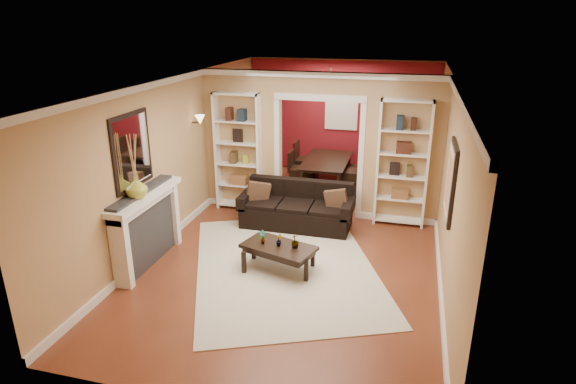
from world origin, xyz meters
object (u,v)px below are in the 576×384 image
(coffee_table, at_px, (279,258))
(bookshelf_right, at_px, (402,164))
(bookshelf_left, at_px, (238,152))
(sofa, at_px, (297,206))
(fireplace, at_px, (149,229))
(dining_table, at_px, (328,173))

(coffee_table, bearing_deg, bookshelf_right, 70.61)
(coffee_table, bearing_deg, bookshelf_left, 139.94)
(bookshelf_left, relative_size, bookshelf_right, 1.00)
(coffee_table, xyz_separation_m, bookshelf_right, (1.67, 2.24, 0.95))
(sofa, xyz_separation_m, coffee_table, (0.13, -1.66, -0.20))
(bookshelf_left, height_order, fireplace, bookshelf_left)
(sofa, relative_size, coffee_table, 1.91)
(coffee_table, height_order, bookshelf_left, bookshelf_left)
(fireplace, bearing_deg, sofa, 46.60)
(bookshelf_left, distance_m, dining_table, 2.44)
(bookshelf_right, distance_m, fireplace, 4.47)
(fireplace, distance_m, dining_table, 4.75)
(fireplace, relative_size, dining_table, 0.97)
(bookshelf_right, distance_m, dining_table, 2.55)
(fireplace, bearing_deg, bookshelf_left, 77.95)
(dining_table, bearing_deg, coffee_table, 179.60)
(sofa, relative_size, bookshelf_left, 0.89)
(bookshelf_left, bearing_deg, bookshelf_right, 0.00)
(sofa, height_order, bookshelf_right, bookshelf_right)
(sofa, height_order, fireplace, fireplace)
(coffee_table, xyz_separation_m, dining_table, (0.03, 4.00, 0.10))
(bookshelf_left, height_order, dining_table, bookshelf_left)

